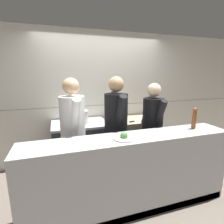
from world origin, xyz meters
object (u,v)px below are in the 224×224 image
Objects in this scene: chef_head_cook at (73,132)px; chef_line at (152,127)px; chef_sous at (116,127)px; oven_range at (80,146)px; stock_pot at (80,117)px; chefs_knife at (135,121)px; plated_dish_main at (124,137)px; pepper_mill at (194,118)px.

chef_line is at bearing -6.36° from chef_head_cook.
chef_sous is 0.63m from chef_line.
chef_head_cook is at bearing -105.27° from oven_range.
stock_pot reaches higher than chefs_knife.
chef_line reaches higher than plated_dish_main.
oven_range is 0.60× the size of chef_line.
chef_head_cook is at bearing -107.82° from stock_pot.
chef_head_cook reaches higher than chefs_knife.
oven_range is 0.82m from chef_head_cook.
pepper_mill is at bearing -54.69° from chef_line.
chef_head_cook is 1.06× the size of chef_line.
stock_pot is at bearing 153.51° from chef_line.
stock_pot is at bearing 106.84° from plated_dish_main.
chefs_knife is at bearing -8.66° from oven_range.
plated_dish_main reaches higher than chefs_knife.
stock_pot is 0.74m from chef_sous.
chefs_knife is 0.20× the size of chef_line.
chef_sous reaches higher than plated_dish_main.
stock_pot is at bearing 173.99° from chefs_knife.
chef_sous reaches higher than oven_range.
oven_range is 0.58m from stock_pot.
chef_line is (1.10, -0.59, -0.13)m from stock_pot.
chefs_knife is 1.10× the size of pepper_mill.
stock_pot is 1.03m from chefs_knife.
plated_dish_main is at bearing -121.45° from chefs_knife.
chef_sous is (0.47, -0.56, -0.07)m from stock_pot.
plated_dish_main is 0.15× the size of chef_head_cook.
chef_head_cook is 0.99× the size of chef_sous.
chef_sous reaches higher than chefs_knife.
pepper_mill is (0.43, -1.00, 0.27)m from chefs_knife.
pepper_mill reaches higher than stock_pot.
chef_line is (-0.35, 0.52, -0.27)m from pepper_mill.
plated_dish_main is at bearing -139.71° from chef_line.
oven_range is 1.13m from chefs_knife.
plated_dish_main is 0.96m from chef_line.
stock_pot is 1.26m from chef_line.
plated_dish_main is 1.10m from pepper_mill.
pepper_mill reaches higher than oven_range.
stock_pot is 0.17× the size of chef_head_cook.
chef_line reaches higher than pepper_mill.
chef_sous is at bearing -51.51° from oven_range.
chef_sous is at bearing 150.76° from pepper_mill.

